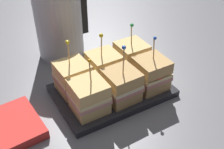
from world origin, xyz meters
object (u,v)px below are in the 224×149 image
Objects in this scene: serving_platter at (112,90)px; napkin_stack at (8,129)px; sandwich_front_right at (151,74)px; kettle_steel at (59,20)px; sandwich_front_center at (122,85)px; sandwich_back_left at (73,77)px; sandwich_front_left at (89,97)px; sandwich_back_center at (104,67)px; sandwich_back_right at (131,57)px.

serving_platter is 1.92× the size of napkin_stack.
sandwich_front_right is 0.34m from kettle_steel.
sandwich_back_left is at bearing 135.56° from sandwich_front_center.
napkin_stack is (-0.25, -0.27, -0.11)m from kettle_steel.
sandwich_back_center is at bearing 45.15° from sandwich_front_left.
sandwich_front_center reaches higher than sandwich_front_right.
sandwich_back_right is (-0.00, 0.09, 0.00)m from sandwich_front_right.
sandwich_back_center is 0.23m from kettle_steel.
sandwich_back_left is at bearing -179.86° from sandwich_back_center.
sandwich_back_center reaches higher than sandwich_front_left.
kettle_steel reaches higher than sandwich_back_center.
sandwich_front_left is (-0.09, -0.05, 0.05)m from serving_platter.
serving_platter is at bearing -89.47° from sandwich_back_center.
napkin_stack is at bearing 167.86° from sandwich_front_left.
sandwich_back_center is at bearing -79.87° from kettle_steel.
napkin_stack is at bearing 173.63° from sandwich_front_right.
sandwich_front_center is at bearing -1.23° from sandwich_front_left.
sandwich_back_right is (0.09, 0.10, 0.00)m from sandwich_front_center.
sandwich_front_center is at bearing -44.44° from sandwich_back_left.
serving_platter is 2.09× the size of sandwich_front_left.
serving_platter is 2.03× the size of sandwich_back_right.
sandwich_back_right is (0.19, 0.00, 0.00)m from sandwich_back_left.
napkin_stack is (-0.19, -0.05, -0.05)m from sandwich_back_left.
sandwich_front_center is 0.32m from kettle_steel.
sandwich_front_right reaches higher than sandwich_front_left.
sandwich_front_center is 1.06× the size of sandwich_back_left.
sandwich_back_center is (0.09, 0.09, 0.00)m from sandwich_front_left.
sandwich_back_left is 0.09m from sandwich_back_center.
napkin_stack is (-0.19, 0.04, -0.05)m from sandwich_front_left.
sandwich_front_center is at bearing -87.77° from serving_platter.
sandwich_back_right is at bearing 27.18° from serving_platter.
sandwich_front_center reaches higher than sandwich_back_center.
serving_platter is 0.11m from sandwich_front_left.
serving_platter is at bearing 153.64° from sandwich_front_right.
sandwich_back_right is at bearing 7.82° from napkin_stack.
sandwich_front_left reaches higher than napkin_stack.
kettle_steel reaches higher than sandwich_front_center.
sandwich_back_center is at bearing 90.53° from serving_platter.
sandwich_back_right is at bearing 26.92° from sandwich_front_left.
sandwich_back_center is (-0.00, 0.05, 0.05)m from serving_platter.
sandwich_back_left is at bearing 154.07° from serving_platter.
sandwich_front_left is 0.55× the size of kettle_steel.
napkin_stack is (-0.28, -0.05, -0.05)m from sandwich_back_center.
sandwich_back_left is 0.96× the size of napkin_stack.
sandwich_front_left is at bearing -134.85° from sandwich_back_center.
serving_platter is at bearing 0.84° from napkin_stack.
sandwich_front_left is at bearing 178.77° from sandwich_front_center.
sandwich_front_left is 0.91× the size of sandwich_front_center.
sandwich_front_center is (0.09, -0.00, 0.00)m from sandwich_front_left.
sandwich_front_left is 0.20m from napkin_stack.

